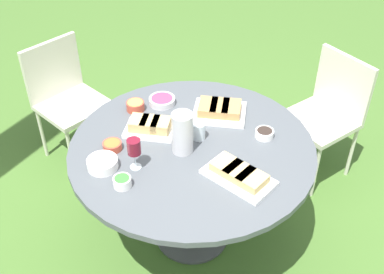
# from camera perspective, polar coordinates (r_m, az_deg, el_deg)

# --- Properties ---
(ground_plane) EXTENTS (40.00, 40.00, 0.00)m
(ground_plane) POSITION_cam_1_polar(r_m,az_deg,el_deg) (3.16, 0.00, -11.55)
(ground_plane) COLOR #446B2B
(dining_table) EXTENTS (1.35, 1.35, 0.74)m
(dining_table) POSITION_cam_1_polar(r_m,az_deg,el_deg) (2.69, 0.00, -2.57)
(dining_table) COLOR #4C4C51
(dining_table) RESTS_ON ground_plane
(chair_near_left) EXTENTS (0.54, 0.52, 0.89)m
(chair_near_left) POSITION_cam_1_polar(r_m,az_deg,el_deg) (3.44, 15.83, 3.30)
(chair_near_left) COLOR beige
(chair_near_left) RESTS_ON ground_plane
(chair_near_right) EXTENTS (0.57, 0.58, 0.89)m
(chair_near_right) POSITION_cam_1_polar(r_m,az_deg,el_deg) (3.58, -14.79, 5.06)
(chair_near_right) COLOR beige
(chair_near_right) RESTS_ON ground_plane
(water_pitcher) EXTENTS (0.12, 0.11, 0.24)m
(water_pitcher) POSITION_cam_1_polar(r_m,az_deg,el_deg) (2.53, -1.14, 0.50)
(water_pitcher) COLOR silver
(water_pitcher) RESTS_ON dining_table
(wine_glass) EXTENTS (0.07, 0.07, 0.18)m
(wine_glass) POSITION_cam_1_polar(r_m,az_deg,el_deg) (2.43, -6.89, -1.30)
(wine_glass) COLOR silver
(wine_glass) RESTS_ON dining_table
(platter_bread_main) EXTENTS (0.37, 0.39, 0.07)m
(platter_bread_main) POSITION_cam_1_polar(r_m,az_deg,el_deg) (2.85, 3.28, 3.23)
(platter_bread_main) COLOR white
(platter_bread_main) RESTS_ON dining_table
(platter_charcuterie) EXTENTS (0.41, 0.34, 0.06)m
(platter_charcuterie) POSITION_cam_1_polar(r_m,az_deg,el_deg) (2.42, 5.56, -4.44)
(platter_charcuterie) COLOR white
(platter_charcuterie) RESTS_ON dining_table
(platter_sandwich_side) EXTENTS (0.30, 0.34, 0.08)m
(platter_sandwich_side) POSITION_cam_1_polar(r_m,az_deg,el_deg) (2.72, -5.00, 1.29)
(platter_sandwich_side) COLOR white
(platter_sandwich_side) RESTS_ON dining_table
(bowl_fries) EXTENTS (0.11, 0.11, 0.06)m
(bowl_fries) POSITION_cam_1_polar(r_m,az_deg,el_deg) (2.91, -6.73, 3.73)
(bowl_fries) COLOR #B74733
(bowl_fries) RESTS_ON dining_table
(bowl_salad) EXTENTS (0.09, 0.09, 0.05)m
(bowl_salad) POSITION_cam_1_polar(r_m,az_deg,el_deg) (2.40, -8.27, -5.24)
(bowl_salad) COLOR white
(bowl_salad) RESTS_ON dining_table
(bowl_olives) EXTENTS (0.10, 0.10, 0.04)m
(bowl_olives) POSITION_cam_1_polar(r_m,az_deg,el_deg) (2.71, 8.58, 0.44)
(bowl_olives) COLOR white
(bowl_olives) RESTS_ON dining_table
(bowl_dip_red) EXTENTS (0.16, 0.16, 0.04)m
(bowl_dip_red) POSITION_cam_1_polar(r_m,az_deg,el_deg) (2.95, -3.56, 4.35)
(bowl_dip_red) COLOR silver
(bowl_dip_red) RESTS_ON dining_table
(bowl_dip_cream) EXTENTS (0.16, 0.16, 0.05)m
(bowl_dip_cream) POSITION_cam_1_polar(r_m,az_deg,el_deg) (2.52, -10.57, -3.06)
(bowl_dip_cream) COLOR white
(bowl_dip_cream) RESTS_ON dining_table
(bowl_roasted_veg) EXTENTS (0.10, 0.10, 0.04)m
(bowl_roasted_veg) POSITION_cam_1_polar(r_m,az_deg,el_deg) (2.63, -9.43, -0.99)
(bowl_roasted_veg) COLOR #B74733
(bowl_roasted_veg) RESTS_ON dining_table
(cup_water_near) EXTENTS (0.07, 0.07, 0.10)m
(cup_water_near) POSITION_cam_1_polar(r_m,az_deg,el_deg) (2.65, 0.80, 0.71)
(cup_water_near) COLOR silver
(cup_water_near) RESTS_ON dining_table
(handbag) EXTENTS (0.30, 0.14, 0.37)m
(handbag) POSITION_cam_1_polar(r_m,az_deg,el_deg) (3.92, 7.45, 2.24)
(handbag) COLOR brown
(handbag) RESTS_ON ground_plane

